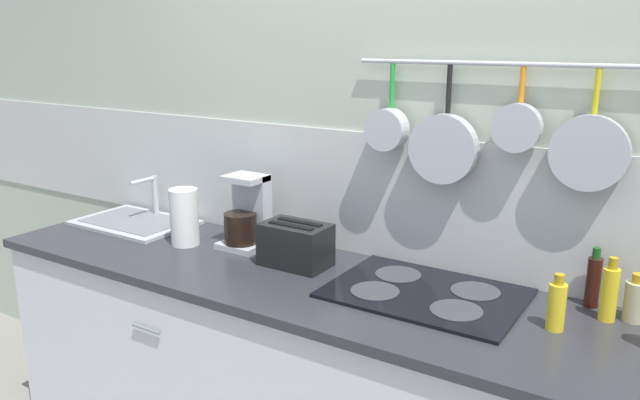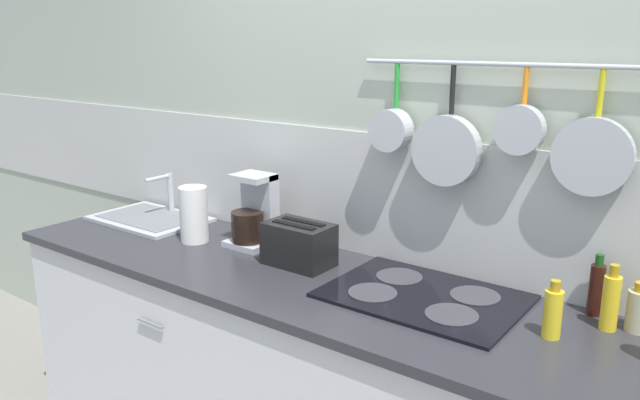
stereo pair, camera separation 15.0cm
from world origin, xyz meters
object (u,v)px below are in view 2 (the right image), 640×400
Objects in this scene: paper_towel_roll at (194,214)px; bottle_cooking_wine at (638,310)px; coffee_maker at (254,216)px; bottle_vinegar at (611,301)px; bottle_dish_soap at (553,312)px; bottle_sesame_oil at (596,288)px; toaster at (299,244)px.

paper_towel_roll is 1.56× the size of bottle_cooking_wine.
coffee_maker reaches higher than bottle_cooking_wine.
bottle_dish_soap is at bearing -128.33° from bottle_vinegar.
paper_towel_roll is 1.62m from bottle_vinegar.
bottle_sesame_oil is 0.14m from bottle_cooking_wine.
bottle_dish_soap is (0.96, -0.03, -0.01)m from toaster.
bottle_cooking_wine is at bearing 3.07° from coffee_maker.
paper_towel_roll is at bearing -175.34° from toaster.
coffee_maker is 1.51× the size of bottle_sesame_oil.
bottle_sesame_oil is at bearing 5.30° from coffee_maker.
bottle_sesame_oil is at bearing 125.71° from bottle_vinegar.
toaster is at bearing -172.13° from bottle_cooking_wine.
bottle_dish_soap is (1.26, -0.11, -0.05)m from coffee_maker.
coffee_maker is (0.23, 0.12, 0.00)m from paper_towel_roll.
toaster is at bearing 178.09° from bottle_dish_soap.
coffee_maker is 1.32m from bottle_sesame_oil.
paper_towel_roll reaches higher than bottle_sesame_oil.
bottle_vinegar is (1.08, 0.12, 0.01)m from toaster.
bottle_vinegar is at bearing 51.67° from bottle_dish_soap.
paper_towel_roll is 1.69m from bottle_cooking_wine.
bottle_vinegar reaches higher than toaster.
toaster is 1.78× the size of bottle_cooking_wine.
paper_towel_roll is 1.17× the size of bottle_vinegar.
toaster is 1.16m from bottle_cooking_wine.
bottle_dish_soap is at bearing -134.96° from bottle_cooking_wine.
bottle_dish_soap is (1.49, 0.01, -0.04)m from paper_towel_roll.
coffee_maker reaches higher than paper_towel_roll.
bottle_dish_soap is 0.27m from bottle_cooking_wine.
bottle_vinegar is 1.33× the size of bottle_cooking_wine.
paper_towel_roll is at bearing -173.14° from bottle_cooking_wine.
toaster is at bearing 4.66° from paper_towel_roll.
bottle_cooking_wine is at bearing -19.06° from bottle_sesame_oil.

